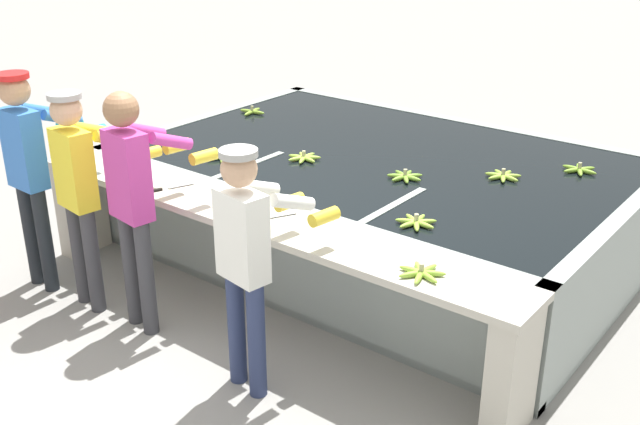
# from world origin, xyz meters

# --- Properties ---
(ground_plane) EXTENTS (80.00, 80.00, 0.00)m
(ground_plane) POSITION_xyz_m (0.00, 0.00, 0.00)
(ground_plane) COLOR gray
(ground_plane) RESTS_ON ground
(wash_tank) EXTENTS (4.14, 2.78, 0.86)m
(wash_tank) POSITION_xyz_m (-0.00, 1.83, 0.42)
(wash_tank) COLOR gray
(wash_tank) RESTS_ON ground
(work_ledge) EXTENTS (4.14, 0.45, 0.86)m
(work_ledge) POSITION_xyz_m (0.00, 0.23, 0.60)
(work_ledge) COLOR #B7B2A3
(work_ledge) RESTS_ON ground
(worker_0) EXTENTS (0.42, 0.72, 1.70)m
(worker_0) POSITION_xyz_m (-1.68, -0.35, 1.04)
(worker_0) COLOR #1E2328
(worker_0) RESTS_ON ground
(worker_1) EXTENTS (0.46, 0.74, 1.63)m
(worker_1) POSITION_xyz_m (-1.13, -0.31, 0.99)
(worker_1) COLOR #38383D
(worker_1) RESTS_ON ground
(worker_2) EXTENTS (0.47, 0.74, 1.72)m
(worker_2) POSITION_xyz_m (-0.58, -0.27, 1.04)
(worker_2) COLOR #38383D
(worker_2) RESTS_ON ground
(worker_3) EXTENTS (0.48, 0.73, 1.57)m
(worker_3) POSITION_xyz_m (0.51, -0.33, 0.94)
(worker_3) COLOR navy
(worker_3) RESTS_ON ground
(banana_bunch_floating_0) EXTENTS (0.27, 0.28, 0.08)m
(banana_bunch_floating_0) POSITION_xyz_m (0.47, 1.47, 0.87)
(banana_bunch_floating_0) COLOR #75A333
(banana_bunch_floating_0) RESTS_ON wash_tank
(banana_bunch_floating_1) EXTENTS (0.28, 0.28, 0.08)m
(banana_bunch_floating_1) POSITION_xyz_m (-1.72, 2.12, 0.87)
(banana_bunch_floating_1) COLOR #8CB738
(banana_bunch_floating_1) RESTS_ON wash_tank
(banana_bunch_floating_2) EXTENTS (0.28, 0.27, 0.08)m
(banana_bunch_floating_2) POSITION_xyz_m (-0.96, 0.94, 0.87)
(banana_bunch_floating_2) COLOR #8CB738
(banana_bunch_floating_2) RESTS_ON wash_tank
(banana_bunch_floating_3) EXTENTS (0.28, 0.27, 0.08)m
(banana_bunch_floating_3) POSITION_xyz_m (1.06, 1.94, 0.87)
(banana_bunch_floating_3) COLOR #93BC3D
(banana_bunch_floating_3) RESTS_ON wash_tank
(banana_bunch_floating_4) EXTENTS (0.28, 0.27, 0.08)m
(banana_bunch_floating_4) POSITION_xyz_m (-0.42, 1.34, 0.87)
(banana_bunch_floating_4) COLOR #9EC642
(banana_bunch_floating_4) RESTS_ON wash_tank
(banana_bunch_floating_5) EXTENTS (0.28, 0.28, 0.08)m
(banana_bunch_floating_5) POSITION_xyz_m (0.99, 0.77, 0.87)
(banana_bunch_floating_5) COLOR #93BC3D
(banana_bunch_floating_5) RESTS_ON wash_tank
(banana_bunch_floating_6) EXTENTS (0.28, 0.27, 0.08)m
(banana_bunch_floating_6) POSITION_xyz_m (1.47, 2.44, 0.87)
(banana_bunch_floating_6) COLOR #7FAD33
(banana_bunch_floating_6) RESTS_ON wash_tank
(banana_bunch_ledge_0) EXTENTS (0.28, 0.28, 0.08)m
(banana_bunch_ledge_0) POSITION_xyz_m (1.39, 0.17, 0.88)
(banana_bunch_ledge_0) COLOR #8CB738
(banana_bunch_ledge_0) RESTS_ON work_ledge
(knife_0) EXTENTS (0.15, 0.34, 0.02)m
(knife_0) POSITION_xyz_m (-0.79, 0.17, 0.87)
(knife_0) COLOR silver
(knife_0) RESTS_ON work_ledge
(knife_1) EXTENTS (0.19, 0.32, 0.02)m
(knife_1) POSITION_xyz_m (0.15, 0.22, 0.87)
(knife_1) COLOR silver
(knife_1) RESTS_ON work_ledge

